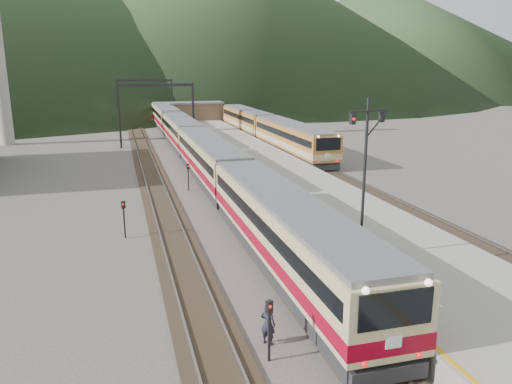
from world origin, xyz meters
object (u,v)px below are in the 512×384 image
object	(u,v)px
main_train	(193,142)
signal_mast	(365,163)
second_train	(266,128)
worker	(268,324)

from	to	relation	value
main_train	signal_mast	size ratio (longest dim) A/B	10.96
signal_mast	second_train	bearing A→B (deg)	79.29
second_train	worker	distance (m)	50.71
signal_mast	main_train	bearing A→B (deg)	95.53
main_train	signal_mast	distance (m)	33.54
second_train	worker	size ratio (longest dim) A/B	25.81
main_train	second_train	xyz separation A→B (m)	(11.50, 10.64, 0.00)
worker	main_train	bearing A→B (deg)	-52.73
second_train	worker	world-z (taller)	second_train
second_train	signal_mast	xyz separation A→B (m)	(-8.29, -43.83, 3.52)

